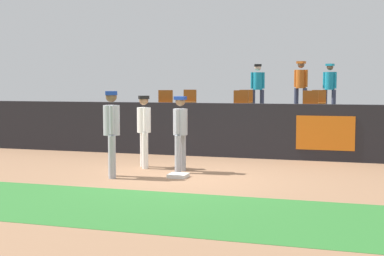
# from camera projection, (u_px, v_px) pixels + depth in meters

# --- Properties ---
(ground_plane) EXTENTS (60.00, 60.00, 0.00)m
(ground_plane) POSITION_uv_depth(u_px,v_px,m) (185.00, 177.00, 11.86)
(ground_plane) COLOR #936B4C
(grass_foreground_strip) EXTENTS (18.00, 2.80, 0.01)m
(grass_foreground_strip) POSITION_uv_depth(u_px,v_px,m) (128.00, 207.00, 8.95)
(grass_foreground_strip) COLOR #2D722D
(grass_foreground_strip) RESTS_ON ground_plane
(first_base) EXTENTS (0.40, 0.40, 0.08)m
(first_base) POSITION_uv_depth(u_px,v_px,m) (178.00, 176.00, 11.86)
(first_base) COLOR white
(first_base) RESTS_ON ground_plane
(player_fielder_home) EXTENTS (0.46, 0.57, 1.74)m
(player_fielder_home) POSITION_uv_depth(u_px,v_px,m) (144.00, 126.00, 13.20)
(player_fielder_home) COLOR white
(player_fielder_home) RESTS_ON ground_plane
(player_runner_visitor) EXTENTS (0.35, 0.49, 1.74)m
(player_runner_visitor) POSITION_uv_depth(u_px,v_px,m) (180.00, 128.00, 12.54)
(player_runner_visitor) COLOR #9EA3AD
(player_runner_visitor) RESTS_ON ground_plane
(player_coach_visitor) EXTENTS (0.48, 0.48, 1.87)m
(player_coach_visitor) POSITION_uv_depth(u_px,v_px,m) (112.00, 128.00, 11.80)
(player_coach_visitor) COLOR #9EA3AD
(player_coach_visitor) RESTS_ON ground_plane
(field_wall) EXTENTS (18.00, 0.26, 1.49)m
(field_wall) POSITION_uv_depth(u_px,v_px,m) (225.00, 130.00, 15.19)
(field_wall) COLOR black
(field_wall) RESTS_ON ground_plane
(bleacher_platform) EXTENTS (18.00, 4.80, 1.00)m
(bleacher_platform) POSITION_uv_depth(u_px,v_px,m) (244.00, 132.00, 17.66)
(bleacher_platform) COLOR #59595E
(bleacher_platform) RESTS_ON ground_plane
(seat_back_left) EXTENTS (0.45, 0.44, 0.84)m
(seat_back_left) POSITION_uv_depth(u_px,v_px,m) (189.00, 100.00, 18.84)
(seat_back_left) COLOR #4C4C51
(seat_back_left) RESTS_ON bleacher_platform
(seat_front_center) EXTENTS (0.45, 0.44, 0.84)m
(seat_front_center) POSITION_uv_depth(u_px,v_px,m) (240.00, 103.00, 16.47)
(seat_front_center) COLOR #4C4C51
(seat_front_center) RESTS_ON bleacher_platform
(seat_back_center) EXTENTS (0.45, 0.44, 0.84)m
(seat_back_center) POSITION_uv_depth(u_px,v_px,m) (245.00, 101.00, 18.25)
(seat_back_center) COLOR #4C4C51
(seat_back_center) RESTS_ON bleacher_platform
(seat_front_right) EXTENTS (0.44, 0.44, 0.84)m
(seat_front_right) POSITION_uv_depth(u_px,v_px,m) (310.00, 103.00, 15.86)
(seat_front_right) COLOR #4C4C51
(seat_front_right) RESTS_ON bleacher_platform
(seat_front_left) EXTENTS (0.47, 0.44, 0.84)m
(seat_front_left) POSITION_uv_depth(u_px,v_px,m) (164.00, 102.00, 17.20)
(seat_front_left) COLOR #4C4C51
(seat_front_left) RESTS_ON bleacher_platform
(seat_back_right) EXTENTS (0.45, 0.44, 0.84)m
(seat_back_right) POSITION_uv_depth(u_px,v_px,m) (319.00, 102.00, 17.54)
(seat_back_right) COLOR #4C4C51
(seat_back_right) RESTS_ON bleacher_platform
(spectator_hooded) EXTENTS (0.46, 0.40, 1.71)m
(spectator_hooded) POSITION_uv_depth(u_px,v_px,m) (258.00, 85.00, 18.67)
(spectator_hooded) COLOR #33384C
(spectator_hooded) RESTS_ON bleacher_platform
(spectator_capped) EXTENTS (0.48, 0.44, 1.81)m
(spectator_capped) POSITION_uv_depth(u_px,v_px,m) (301.00, 84.00, 18.71)
(spectator_capped) COLOR #33384C
(spectator_capped) RESTS_ON bleacher_platform
(spectator_casual) EXTENTS (0.46, 0.41, 1.71)m
(spectator_casual) POSITION_uv_depth(u_px,v_px,m) (330.00, 85.00, 18.37)
(spectator_casual) COLOR #33384C
(spectator_casual) RESTS_ON bleacher_platform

